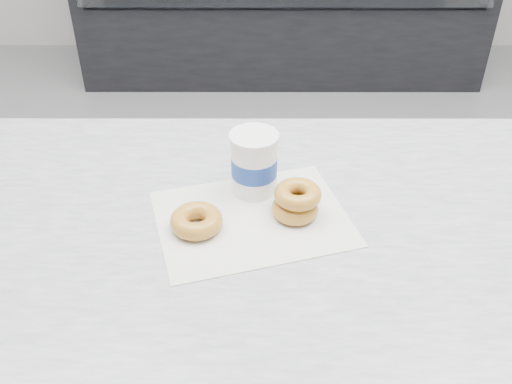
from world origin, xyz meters
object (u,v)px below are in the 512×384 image
at_px(donut_stack, 296,201).
at_px(coffee_cup, 254,163).
at_px(counter, 326,373).
at_px(donut_single, 196,221).

relative_size(donut_stack, coffee_cup, 0.91).
bearing_deg(coffee_cup, donut_stack, -41.98).
bearing_deg(coffee_cup, counter, -25.91).
xyz_separation_m(counter, donut_single, (-0.26, -0.02, 0.47)).
bearing_deg(counter, donut_stack, 170.47).
bearing_deg(donut_single, coffee_cup, 49.36).
xyz_separation_m(counter, donut_stack, (-0.09, 0.01, 0.48)).
bearing_deg(counter, donut_single, -174.68).
height_order(counter, donut_single, donut_single).
bearing_deg(donut_stack, donut_single, -167.64).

